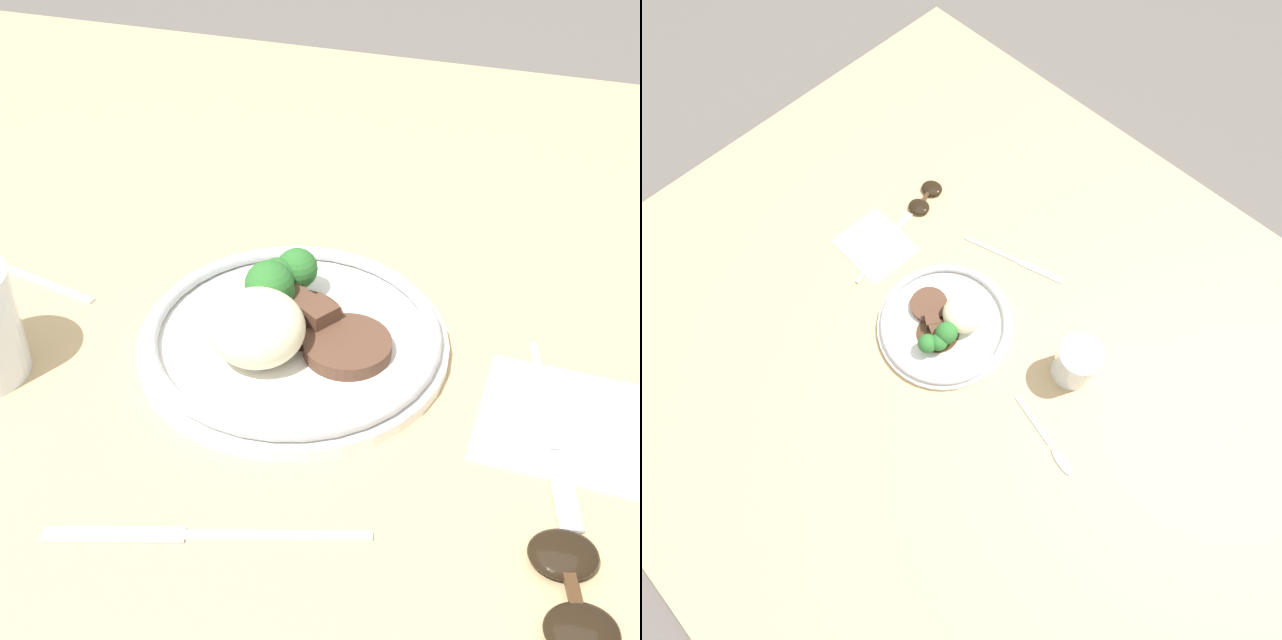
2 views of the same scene
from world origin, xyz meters
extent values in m
plane|color=#5B5651|center=(0.00, 0.00, 0.00)|extent=(8.00, 8.00, 0.00)
cube|color=tan|center=(0.00, 0.00, 0.02)|extent=(1.41, 1.26, 0.04)
cube|color=white|center=(-0.27, 0.03, 0.04)|extent=(0.14, 0.12, 0.00)
cylinder|color=white|center=(-0.04, 0.00, 0.04)|extent=(0.26, 0.26, 0.01)
torus|color=#B2B2B7|center=(-0.04, 0.00, 0.05)|extent=(0.25, 0.25, 0.01)
ellipsoid|color=beige|center=(-0.02, 0.03, 0.08)|extent=(0.08, 0.08, 0.06)
cylinder|color=brown|center=(-0.08, 0.01, 0.05)|extent=(0.07, 0.07, 0.01)
cylinder|color=#472D19|center=(-0.03, -0.02, 0.05)|extent=(0.08, 0.08, 0.00)
cube|color=brown|center=(-0.03, -0.01, 0.06)|extent=(0.03, 0.03, 0.02)
cube|color=brown|center=(-0.02, -0.04, 0.06)|extent=(0.03, 0.03, 0.02)
cube|color=brown|center=(-0.05, -0.01, 0.06)|extent=(0.04, 0.04, 0.03)
cube|color=brown|center=(-0.03, -0.02, 0.06)|extent=(0.03, 0.03, 0.03)
cylinder|color=#5B8E47|center=(-0.01, -0.02, 0.06)|extent=(0.01, 0.01, 0.02)
sphere|color=#2D702D|center=(-0.01, -0.02, 0.08)|extent=(0.04, 0.04, 0.04)
cylinder|color=#5B8E47|center=(-0.01, -0.02, 0.05)|extent=(0.01, 0.01, 0.01)
sphere|color=#2D702D|center=(-0.01, -0.02, 0.07)|extent=(0.04, 0.04, 0.04)
cylinder|color=#5B8E47|center=(-0.01, -0.04, 0.05)|extent=(0.01, 0.01, 0.02)
sphere|color=#2D702D|center=(-0.01, -0.04, 0.07)|extent=(0.03, 0.03, 0.03)
cylinder|color=#5B8E47|center=(-0.02, -0.06, 0.05)|extent=(0.01, 0.01, 0.01)
sphere|color=#2D702D|center=(-0.02, -0.06, 0.07)|extent=(0.04, 0.04, 0.04)
cube|color=silver|center=(-0.24, 0.00, 0.04)|extent=(0.03, 0.12, 0.00)
cube|color=silver|center=(-0.26, 0.09, 0.04)|extent=(0.03, 0.07, 0.00)
cube|color=silver|center=(-0.08, 0.19, 0.04)|extent=(0.13, 0.04, 0.00)
cube|color=silver|center=(0.02, 0.22, 0.04)|extent=(0.09, 0.04, 0.00)
cube|color=silver|center=(0.21, -0.02, 0.04)|extent=(0.10, 0.03, 0.00)
ellipsoid|color=black|center=(-0.27, 0.15, 0.04)|extent=(0.06, 0.05, 0.01)
ellipsoid|color=black|center=(-0.28, 0.21, 0.04)|extent=(0.06, 0.05, 0.01)
cube|color=#472D19|center=(-0.28, 0.18, 0.04)|extent=(0.01, 0.02, 0.00)
camera|label=1|loc=(-0.22, 0.54, 0.52)|focal=50.00mm
camera|label=2|loc=(0.25, -0.24, 0.92)|focal=28.00mm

